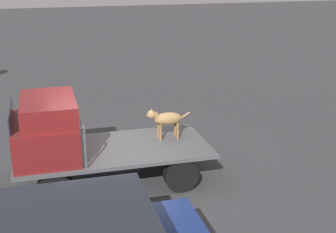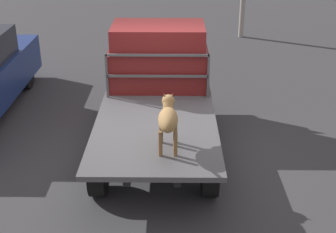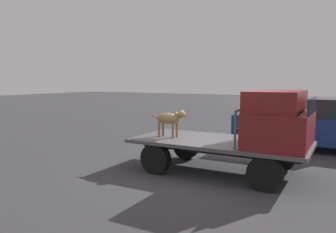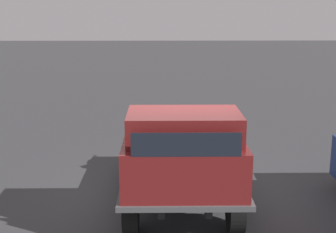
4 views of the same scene
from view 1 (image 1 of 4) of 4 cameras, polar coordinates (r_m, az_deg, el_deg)
name	(u,v)px [view 1 (image 1 of 4)]	position (r m, az deg, el deg)	size (l,w,h in m)	color
ground_plane	(114,180)	(10.30, -6.57, -7.74)	(80.00, 80.00, 0.00)	#38383A
flatbed_truck	(113,156)	(10.06, -6.69, -4.83)	(4.06, 1.97, 0.77)	black
truck_cab	(46,129)	(9.69, -14.62, -1.43)	(1.26, 1.85, 1.18)	maroon
truck_headboard	(80,126)	(9.72, -10.67, -1.20)	(0.04, 1.85, 0.82)	#4C4C4F
dog	(165,119)	(10.24, -0.33, -0.31)	(1.01, 0.28, 0.72)	brown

